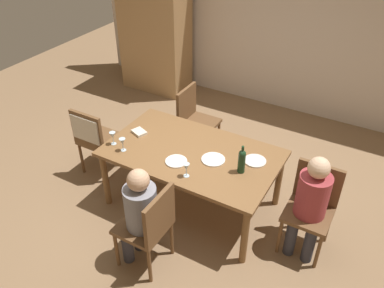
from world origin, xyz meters
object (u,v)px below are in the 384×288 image
at_px(chair_right_end, 312,203).
at_px(chair_far_left, 194,117).
at_px(person_man_bearded, 139,211).
at_px(dinner_plate_host, 213,159).
at_px(wine_bottle_tall_green, 242,160).
at_px(wine_glass_near_right, 113,136).
at_px(dinner_plate_guest_right, 176,161).
at_px(dinner_plate_guest_left, 255,161).
at_px(armoire_cabinet, 155,25).
at_px(chair_near, 150,224).
at_px(chair_left_end, 93,135).
at_px(wine_glass_centre, 186,167).
at_px(dining_table, 192,157).
at_px(person_woman_host, 311,201).
at_px(wine_glass_near_left, 122,142).

height_order(chair_right_end, chair_far_left, same).
xyz_separation_m(chair_far_left, person_man_bearded, (0.47, -1.84, 0.11)).
bearing_deg(dinner_plate_host, wine_bottle_tall_green, -5.48).
relative_size(wine_bottle_tall_green, wine_glass_near_right, 2.04).
bearing_deg(dinner_plate_guest_right, dinner_plate_guest_left, 30.27).
xyz_separation_m(armoire_cabinet, chair_right_end, (3.30, -2.21, -0.56)).
distance_m(chair_far_left, wine_bottle_tall_green, 1.49).
xyz_separation_m(dinner_plate_host, dinner_plate_guest_right, (-0.31, -0.21, 0.00)).
height_order(wine_glass_near_right, dinner_plate_guest_left, wine_glass_near_right).
distance_m(chair_near, wine_glass_near_right, 1.14).
xyz_separation_m(wine_glass_near_right, dinner_plate_guest_right, (0.76, 0.06, -0.10)).
distance_m(chair_left_end, dinner_plate_guest_left, 1.96).
bearing_deg(wine_glass_centre, dinner_plate_guest_left, 48.18).
bearing_deg(chair_far_left, dinner_plate_host, 38.88).
relative_size(chair_near, dinner_plate_host, 3.76).
xyz_separation_m(dining_table, wine_glass_near_right, (-0.81, -0.30, 0.18)).
relative_size(person_man_bearded, wine_glass_near_right, 7.50).
height_order(chair_far_left, dinner_plate_guest_left, chair_far_left).
height_order(armoire_cabinet, chair_near, armoire_cabinet).
height_order(chair_far_left, person_woman_host, person_woman_host).
distance_m(armoire_cabinet, chair_right_end, 4.01).
height_order(wine_glass_near_right, dinner_plate_host, wine_glass_near_right).
bearing_deg(person_man_bearded, dinner_plate_host, -17.55).
relative_size(wine_bottle_tall_green, wine_glass_centre, 2.04).
distance_m(chair_far_left, dinner_plate_guest_right, 1.25).
bearing_deg(wine_glass_centre, wine_glass_near_right, 175.27).
bearing_deg(wine_glass_near_left, dining_table, 27.70).
height_order(chair_right_end, wine_bottle_tall_green, wine_bottle_tall_green).
distance_m(chair_far_left, wine_glass_near_left, 1.31).
xyz_separation_m(chair_right_end, wine_glass_centre, (-1.14, -0.46, 0.31)).
distance_m(dining_table, wine_glass_centre, 0.44).
height_order(armoire_cabinet, dinner_plate_guest_right, armoire_cabinet).
bearing_deg(chair_far_left, chair_left_end, -37.19).
bearing_deg(wine_glass_near_left, chair_left_end, 161.56).
xyz_separation_m(chair_far_left, dinner_plate_guest_right, (0.44, -1.15, 0.21)).
distance_m(chair_right_end, wine_bottle_tall_green, 0.80).
height_order(chair_left_end, wine_bottle_tall_green, wine_bottle_tall_green).
distance_m(armoire_cabinet, wine_glass_near_left, 2.98).
bearing_deg(chair_far_left, wine_bottle_tall_green, 48.06).
distance_m(person_man_bearded, wine_bottle_tall_green, 1.09).
bearing_deg(armoire_cabinet, chair_left_end, -73.40).
relative_size(chair_far_left, wine_bottle_tall_green, 3.03).
height_order(chair_near, person_man_bearded, person_man_bearded).
relative_size(dinner_plate_guest_left, dinner_plate_guest_right, 1.01).
height_order(person_woman_host, dinner_plate_host, person_woman_host).
xyz_separation_m(armoire_cabinet, dinner_plate_guest_right, (1.96, -2.52, -0.36)).
bearing_deg(wine_glass_near_right, wine_glass_near_left, -14.75).
distance_m(armoire_cabinet, wine_glass_near_right, 2.86).
relative_size(person_woman_host, dinner_plate_host, 4.59).
distance_m(wine_glass_near_left, dinner_plate_guest_right, 0.61).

